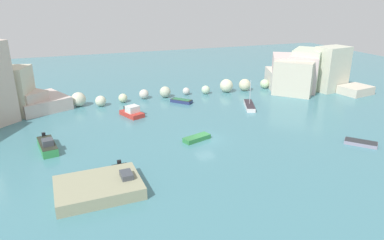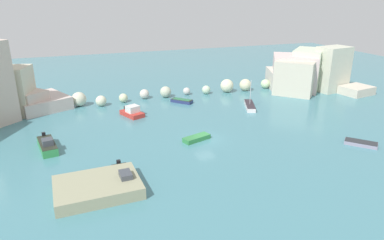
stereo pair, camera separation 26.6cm
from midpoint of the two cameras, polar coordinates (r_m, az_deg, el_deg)
name	(u,v)px [view 2 (the right image)]	position (r m, az deg, el deg)	size (l,w,h in m)	color
cove_water	(205,139)	(48.23, 2.34, -3.14)	(160.00, 160.00, 0.00)	teal
cliff_headland_right	(302,73)	(76.09, 17.69, 7.26)	(19.55, 17.38, 9.01)	beige
rock_breakwater	(178,91)	(68.03, -2.24, 4.72)	(44.01, 3.84, 2.66)	beige
stone_dock	(98,187)	(36.78, -14.95, -10.56)	(8.33, 6.16, 1.23)	#9A9978
moored_boat_0	(197,138)	(47.73, 0.91, -2.98)	(4.14, 2.58, 0.61)	#338443
moored_boat_1	(47,145)	(48.30, -22.40, -3.86)	(2.72, 5.68, 1.81)	#338D48
moored_boat_2	(132,112)	(57.96, -9.60, 1.29)	(3.65, 4.73, 1.78)	#BF362D
moored_boat_3	(250,106)	(62.21, 9.53, 2.32)	(3.49, 5.85, 5.00)	white
moored_boat_4	(125,180)	(37.50, -10.71, -9.57)	(2.01, 6.53, 1.79)	#2856B0
moored_boat_5	(361,143)	(51.41, 26.00, -3.44)	(3.85, 4.06, 0.53)	gray
moored_boat_6	(182,101)	(64.41, -1.56, 3.15)	(3.80, 3.94, 0.64)	navy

